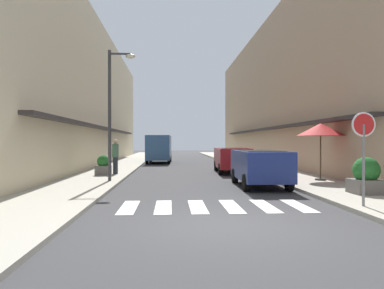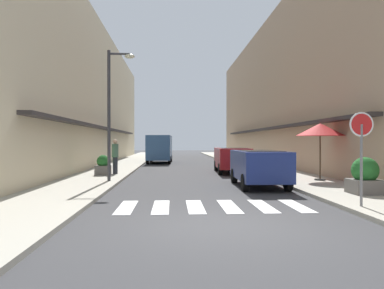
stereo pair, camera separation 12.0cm
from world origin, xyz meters
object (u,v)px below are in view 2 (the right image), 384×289
parked_car_near (259,164)px  round_street_sign (361,134)px  cafe_umbrella (320,130)px  planter_corner (365,177)px  pedestrian_walking_near (115,156)px  delivery_van (160,147)px  street_lamp (113,102)px  parked_car_mid (232,157)px  planter_midblock (103,166)px

parked_car_near → round_street_sign: (1.49, -5.23, 1.09)m
parked_car_near → cafe_umbrella: bearing=23.4°
planter_corner → pedestrian_walking_near: bearing=139.4°
delivery_van → street_lamp: size_ratio=0.96×
parked_car_mid → planter_corner: 10.13m
planter_corner → planter_midblock: planter_corner is taller
parked_car_mid → street_lamp: street_lamp is taller
parked_car_mid → pedestrian_walking_near: pedestrian_walking_near is taller
street_lamp → cafe_umbrella: bearing=-1.8°
planter_corner → delivery_van: bearing=110.1°
parked_car_near → pedestrian_walking_near: size_ratio=2.30×
street_lamp → parked_car_near: bearing=-14.8°
parked_car_mid → cafe_umbrella: 6.44m
parked_car_near → parked_car_mid: same height
parked_car_mid → pedestrian_walking_near: (-6.50, -1.75, 0.17)m
planter_corner → street_lamp: bearing=153.0°
street_lamp → planter_midblock: size_ratio=5.60×
pedestrian_walking_near → planter_midblock: bearing=-131.8°
parked_car_mid → pedestrian_walking_near: size_ratio=2.48×
delivery_van → parked_car_mid: bearing=-66.5°
street_lamp → planter_corner: bearing=-27.0°
delivery_van → planter_corner: (7.39, -20.23, -0.73)m
delivery_van → cafe_umbrella: size_ratio=2.17×
delivery_van → planter_midblock: bearing=-100.8°
round_street_sign → street_lamp: street_lamp is taller
planter_midblock → round_street_sign: bearing=-48.7°
round_street_sign → cafe_umbrella: size_ratio=0.99×
parked_car_near → planter_corner: 4.07m
street_lamp → planter_corner: 10.37m
planter_corner → planter_midblock: 12.29m
street_lamp → pedestrian_walking_near: (-0.44, 3.46, -2.48)m
planter_midblock → parked_car_mid: bearing=18.6°
parked_car_near → street_lamp: 6.80m
delivery_van → cafe_umbrella: 17.74m
delivery_van → street_lamp: 15.92m
parked_car_near → round_street_sign: round_street_sign is taller
cafe_umbrella → pedestrian_walking_near: (-9.54, 3.74, -1.25)m
round_street_sign → street_lamp: (-7.54, 6.83, 1.55)m
parked_car_mid → pedestrian_walking_near: 6.73m
parked_car_mid → round_street_sign: (1.49, -12.04, 1.09)m
delivery_van → cafe_umbrella: cafe_umbrella is taller
cafe_umbrella → pedestrian_walking_near: cafe_umbrella is taller
round_street_sign → pedestrian_walking_near: round_street_sign is taller
planter_midblock → pedestrian_walking_near: size_ratio=0.56×
pedestrian_walking_near → delivery_van: bearing=79.7°
cafe_umbrella → planter_corner: 4.56m
delivery_van → round_street_sign: (6.06, -22.54, 0.61)m
street_lamp → delivery_van: bearing=84.6°
planter_corner → parked_car_mid: bearing=106.2°
street_lamp → cafe_umbrella: 9.18m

